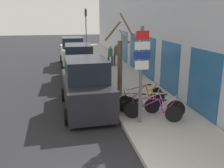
% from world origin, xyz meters
% --- Properties ---
extents(ground_plane, '(80.00, 80.00, 0.00)m').
position_xyz_m(ground_plane, '(0.00, 11.20, 0.00)').
color(ground_plane, black).
extents(sidewalk_curb, '(3.20, 32.00, 0.15)m').
position_xyz_m(sidewalk_curb, '(2.60, 14.00, 0.07)').
color(sidewalk_curb, '#9E9B93').
rests_on(sidewalk_curb, ground).
extents(building_facade, '(0.23, 32.00, 6.50)m').
position_xyz_m(building_facade, '(4.35, 13.92, 3.22)').
color(building_facade, '#B2B7C1').
rests_on(building_facade, ground).
extents(signpost, '(0.60, 0.13, 3.41)m').
position_xyz_m(signpost, '(1.65, 3.23, 2.04)').
color(signpost, '#595B60').
rests_on(signpost, sidewalk_curb).
extents(bicycle_0, '(1.96, 0.95, 0.86)m').
position_xyz_m(bicycle_0, '(2.16, 3.31, 0.52)').
color(bicycle_0, black).
rests_on(bicycle_0, sidewalk_curb).
extents(bicycle_1, '(2.22, 1.13, 0.93)m').
position_xyz_m(bicycle_1, '(2.32, 3.78, 0.55)').
color(bicycle_1, black).
rests_on(bicycle_1, sidewalk_curb).
extents(bicycle_2, '(1.98, 0.68, 0.83)m').
position_xyz_m(bicycle_2, '(1.69, 4.16, 0.51)').
color(bicycle_2, black).
rests_on(bicycle_2, sidewalk_curb).
extents(bicycle_3, '(1.90, 1.07, 0.88)m').
position_xyz_m(bicycle_3, '(2.34, 4.36, 0.53)').
color(bicycle_3, black).
rests_on(bicycle_3, sidewalk_curb).
extents(bicycle_4, '(2.33, 1.15, 0.95)m').
position_xyz_m(bicycle_4, '(2.17, 4.74, 0.56)').
color(bicycle_4, black).
rests_on(bicycle_4, sidewalk_curb).
extents(parked_car_0, '(2.10, 4.42, 2.22)m').
position_xyz_m(parked_car_0, '(-0.07, 5.29, 1.00)').
color(parked_car_0, black).
rests_on(parked_car_0, ground).
extents(parked_car_1, '(2.00, 4.63, 2.25)m').
position_xyz_m(parked_car_1, '(-0.01, 10.39, 1.02)').
color(parked_car_1, '#144728').
rests_on(parked_car_1, ground).
extents(parked_car_2, '(2.02, 4.49, 2.27)m').
position_xyz_m(parked_car_2, '(-0.16, 15.66, 1.04)').
color(parked_car_2, silver).
rests_on(parked_car_2, ground).
extents(pedestrian_near, '(0.41, 0.35, 1.57)m').
position_xyz_m(pedestrian_near, '(2.63, 13.84, 1.05)').
color(pedestrian_near, '#333338').
rests_on(pedestrian_near, sidewalk_curb).
extents(pedestrian_far, '(0.43, 0.38, 1.70)m').
position_xyz_m(pedestrian_far, '(3.13, 13.94, 1.13)').
color(pedestrian_far, '#4C3D2D').
rests_on(pedestrian_far, sidewalk_curb).
extents(street_tree, '(1.31, 1.08, 3.87)m').
position_xyz_m(street_tree, '(1.65, 6.36, 1.79)').
color(street_tree, brown).
rests_on(street_tree, sidewalk_curb).
extents(traffic_light, '(0.20, 0.30, 4.50)m').
position_xyz_m(traffic_light, '(1.48, 20.55, 3.03)').
color(traffic_light, '#595B60').
rests_on(traffic_light, sidewalk_curb).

